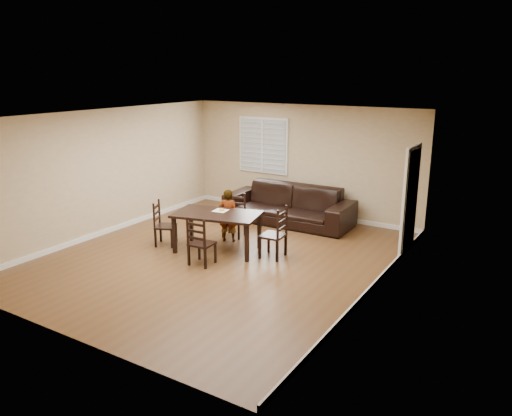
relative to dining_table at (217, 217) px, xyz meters
The scene contains 11 objects.
ground 0.79m from the dining_table, 47.53° to the right, with size 7.00×7.00×0.00m, color brown.
room 1.16m from the dining_table, 18.99° to the right, with size 6.04×7.04×2.72m.
dining_table is the anchor object (origin of this frame).
chair_near 1.08m from the dining_table, 103.35° to the left, with size 0.49×0.47×0.94m.
chair_far 0.91m from the dining_table, 77.68° to the right, with size 0.44×0.41×0.93m.
chair_left 1.28m from the dining_table, 165.34° to the right, with size 0.53×0.54×0.92m.
chair_right 1.28m from the dining_table, 12.72° to the left, with size 0.46×0.48×1.01m.
child 0.62m from the dining_table, 103.62° to the left, with size 0.41×0.27×1.12m, color gray.
napkin 0.21m from the dining_table, 103.62° to the left, with size 0.27×0.27×0.00m, color beige.
donut 0.22m from the dining_table, 97.28° to the left, with size 0.11×0.11×0.04m.
sofa 2.45m from the dining_table, 82.75° to the left, with size 3.00×1.17×0.88m, color black.
Camera 1 is at (5.30, -7.31, 3.47)m, focal length 35.00 mm.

